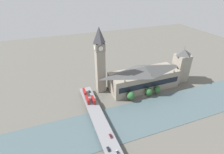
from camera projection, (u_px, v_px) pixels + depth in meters
ground_plane at (144, 96)px, 208.86m from camera, size 600.00×600.00×0.00m
river_water at (159, 112)px, 184.09m from camera, size 48.66×360.00×0.30m
parliament_hall at (144, 77)px, 218.24m from camera, size 29.64×86.69×30.52m
clock_tower at (100, 59)px, 199.95m from camera, size 11.27×11.27×79.30m
victoria_tower at (181, 65)px, 232.09m from camera, size 17.07×17.07×48.55m
road_bridge at (101, 124)px, 161.92m from camera, size 129.32×13.39×6.03m
double_decker_bus_lead at (87, 99)px, 188.49m from camera, size 11.82×2.64×5.01m
double_decker_bus_mid at (85, 92)px, 201.22m from camera, size 11.23×2.56×4.85m
double_decker_bus_rear at (93, 100)px, 188.50m from camera, size 11.79×2.60×4.80m
car_northbound_lead at (111, 136)px, 147.41m from camera, size 4.69×1.76×1.47m
car_northbound_mid at (89, 91)px, 205.73m from camera, size 4.25×1.78×1.42m
car_northbound_tail at (108, 149)px, 135.99m from camera, size 4.44×1.87×1.35m
car_southbound_lead at (118, 153)px, 133.16m from camera, size 4.68×1.90×1.36m
tree_embankment_near at (157, 90)px, 209.57m from camera, size 7.87×7.87×10.47m
tree_embankment_mid at (149, 92)px, 206.39m from camera, size 9.24×9.24×10.60m
tree_embankment_far at (131, 96)px, 197.75m from camera, size 9.07×9.07×11.58m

